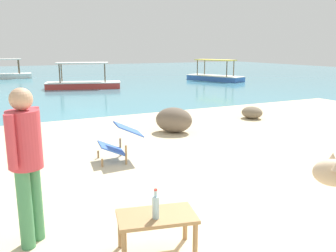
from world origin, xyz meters
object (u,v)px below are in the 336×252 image
(bottle, at_px, (156,207))
(boat_red, at_px, (83,83))
(deck_chair_near, at_px, (120,140))
(boat_white, at_px, (2,74))
(low_bench_table, at_px, (157,221))
(boat_blue, at_px, (215,76))
(person_standing, at_px, (26,156))

(bottle, distance_m, boat_red, 15.37)
(bottle, height_order, deck_chair_near, bottle)
(boat_white, bearing_deg, deck_chair_near, -86.43)
(low_bench_table, bearing_deg, boat_blue, 67.75)
(boat_blue, relative_size, boat_red, 1.00)
(boat_blue, bearing_deg, boat_red, -107.74)
(bottle, height_order, boat_white, boat_white)
(person_standing, bearing_deg, low_bench_table, 4.07)
(boat_red, bearing_deg, boat_blue, -159.05)
(boat_white, bearing_deg, person_standing, -91.21)
(deck_chair_near, xyz_separation_m, boat_white, (-1.27, 20.07, -0.13))
(low_bench_table, height_order, deck_chair_near, deck_chair_near)
(deck_chair_near, distance_m, person_standing, 2.88)
(bottle, bearing_deg, low_bench_table, 59.61)
(bottle, relative_size, deck_chair_near, 0.35)
(low_bench_table, xyz_separation_m, deck_chair_near, (0.65, 2.97, 0.05))
(bottle, bearing_deg, deck_chair_near, 77.35)
(person_standing, bearing_deg, bottle, 1.01)
(low_bench_table, relative_size, boat_red, 0.22)
(low_bench_table, bearing_deg, boat_white, 104.79)
(bottle, relative_size, boat_blue, 0.08)
(boat_red, bearing_deg, low_bench_table, 96.02)
(low_bench_table, xyz_separation_m, bottle, (-0.04, -0.06, 0.18))
(person_standing, height_order, boat_white, person_standing)
(deck_chair_near, height_order, boat_white, boat_white)
(deck_chair_near, xyz_separation_m, boat_blue, (10.50, 12.67, -0.13))
(boat_blue, xyz_separation_m, boat_red, (-8.30, -0.61, 0.00))
(deck_chair_near, relative_size, boat_white, 0.23)
(low_bench_table, height_order, person_standing, person_standing)
(person_standing, distance_m, boat_blue, 19.29)
(boat_red, bearing_deg, bottle, 95.93)
(bottle, height_order, person_standing, person_standing)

